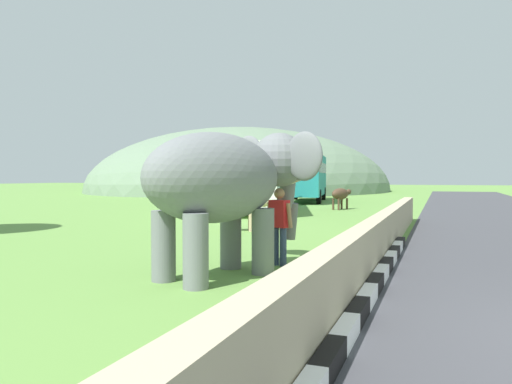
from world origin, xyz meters
name	(u,v)px	position (x,y,z in m)	size (l,w,h in m)	color
striped_curb	(352,323)	(-0.35, 3.70, 0.12)	(16.20, 0.20, 0.24)	white
barrier_parapet	(358,260)	(2.00, 4.00, 0.50)	(28.00, 0.36, 1.00)	tan
elephant	(229,180)	(2.37, 6.53, 1.84)	(4.05, 3.17, 2.84)	slate
person_handler	(279,222)	(3.64, 5.91, 0.93)	(0.35, 0.65, 1.66)	navy
bus_white	(255,173)	(18.33, 12.00, 2.08)	(9.57, 5.09, 3.50)	silver
bus_teal	(306,174)	(29.94, 12.24, 2.08)	(10.04, 4.10, 3.50)	teal
cow_near	(239,206)	(9.42, 9.25, 0.87)	(1.23, 1.87, 1.23)	tan
cow_mid	(341,194)	(21.80, 8.07, 0.87)	(1.91, 1.09, 1.23)	#473323
hill_east	(246,191)	(55.00, 27.14, 0.00)	(46.74, 37.39, 16.45)	slate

